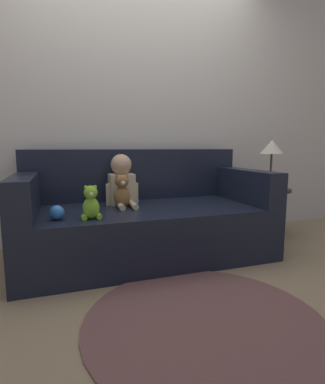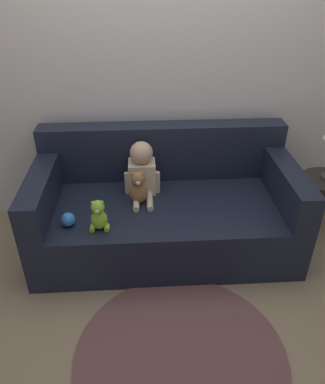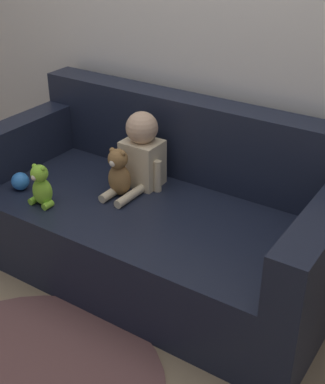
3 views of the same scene
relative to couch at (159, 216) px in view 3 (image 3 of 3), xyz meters
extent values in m
plane|color=#9E8460|center=(0.00, -0.06, -0.30)|extent=(12.00, 12.00, 0.00)
cube|color=silver|center=(0.00, 0.50, 1.00)|extent=(8.00, 0.05, 2.60)
cube|color=black|center=(0.00, -0.06, -0.10)|extent=(1.92, 0.95, 0.41)
cube|color=black|center=(0.00, 0.33, 0.33)|extent=(1.92, 0.18, 0.45)
cube|color=black|center=(-0.88, -0.06, 0.25)|extent=(0.16, 0.95, 0.27)
cube|color=beige|center=(-0.17, 0.09, 0.23)|extent=(0.20, 0.17, 0.25)
sphere|color=tan|center=(-0.17, 0.09, 0.43)|extent=(0.17, 0.17, 0.17)
cylinder|color=beige|center=(-0.22, -0.10, 0.13)|extent=(0.05, 0.21, 0.05)
cylinder|color=beige|center=(-0.12, -0.10, 0.13)|extent=(0.05, 0.21, 0.05)
cylinder|color=beige|center=(-0.28, 0.07, 0.19)|extent=(0.04, 0.04, 0.17)
cylinder|color=beige|center=(-0.05, 0.07, 0.19)|extent=(0.04, 0.04, 0.17)
ellipsoid|color=olive|center=(-0.20, -0.07, 0.19)|extent=(0.13, 0.10, 0.17)
sphere|color=olive|center=(-0.20, -0.08, 0.32)|extent=(0.10, 0.10, 0.10)
sphere|color=olive|center=(-0.23, -0.08, 0.35)|extent=(0.03, 0.03, 0.03)
sphere|color=olive|center=(-0.16, -0.08, 0.35)|extent=(0.03, 0.03, 0.03)
sphere|color=beige|center=(-0.20, -0.12, 0.31)|extent=(0.04, 0.04, 0.04)
ellipsoid|color=#8CD133|center=(-0.46, -0.37, 0.18)|extent=(0.11, 0.09, 0.15)
sphere|color=#8CD133|center=(-0.46, -0.37, 0.28)|extent=(0.09, 0.09, 0.09)
sphere|color=#8CD133|center=(-0.49, -0.37, 0.32)|extent=(0.02, 0.02, 0.02)
sphere|color=#8CD133|center=(-0.43, -0.37, 0.32)|extent=(0.02, 0.02, 0.02)
sphere|color=beige|center=(-0.46, -0.41, 0.28)|extent=(0.03, 0.03, 0.03)
cylinder|color=#8CD133|center=(-0.51, -0.39, 0.13)|extent=(0.04, 0.06, 0.04)
cylinder|color=#8CD133|center=(-0.41, -0.39, 0.13)|extent=(0.04, 0.06, 0.04)
sphere|color=#337FDB|center=(-0.67, -0.32, 0.16)|extent=(0.10, 0.10, 0.10)
camera|label=1|loc=(-0.63, -2.33, 0.57)|focal=28.00mm
camera|label=2|loc=(-0.17, -2.38, 1.63)|focal=35.00mm
camera|label=3|loc=(1.34, -1.99, 1.48)|focal=50.00mm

